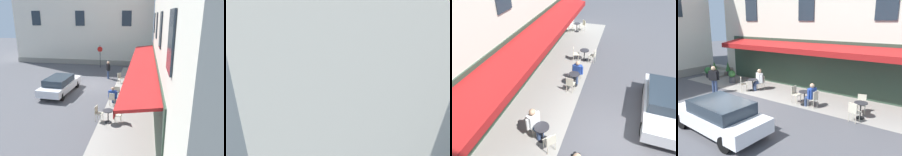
% 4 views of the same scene
% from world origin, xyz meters
% --- Properties ---
extents(ground_plane, '(70.00, 70.00, 0.00)m').
position_xyz_m(ground_plane, '(0.00, 0.00, 0.00)').
color(ground_plane, '#4C4C51').
extents(sidewalk_cafe_terrace, '(20.50, 3.20, 0.01)m').
position_xyz_m(sidewalk_cafe_terrace, '(-3.25, -3.40, 0.00)').
color(sidewalk_cafe_terrace, gray).
rests_on(sidewalk_cafe_terrace, ground_plane).
extents(corner_building_facade, '(10.12, 17.00, 15.00)m').
position_xyz_m(corner_building_facade, '(13.00, 3.50, 7.50)').
color(corner_building_facade, silver).
rests_on(corner_building_facade, ground_plane).
extents(back_alley_steps, '(2.40, 1.75, 0.60)m').
position_xyz_m(back_alley_steps, '(6.60, -4.59, 0.24)').
color(back_alley_steps, gray).
rests_on(back_alley_steps, ground_plane).
extents(cafe_table_near_entrance, '(0.60, 0.60, 0.75)m').
position_xyz_m(cafe_table_near_entrance, '(-3.26, -2.30, 0.49)').
color(cafe_table_near_entrance, black).
rests_on(cafe_table_near_entrance, ground_plane).
extents(cafe_chair_cream_by_window, '(0.45, 0.45, 0.91)m').
position_xyz_m(cafe_chair_cream_by_window, '(-3.89, -2.22, 0.55)').
color(cafe_chair_cream_by_window, beige).
rests_on(cafe_chair_cream_by_window, ground_plane).
extents(cafe_chair_cream_under_awning, '(0.43, 0.43, 0.91)m').
position_xyz_m(cafe_chair_cream_under_awning, '(-2.63, -2.36, 0.55)').
color(cafe_chair_cream_under_awning, beige).
rests_on(cafe_chair_cream_under_awning, ground_plane).
extents(cafe_table_mid_terrace, '(0.60, 0.60, 0.75)m').
position_xyz_m(cafe_table_mid_terrace, '(0.79, -2.59, 0.49)').
color(cafe_table_mid_terrace, black).
rests_on(cafe_table_mid_terrace, ground_plane).
extents(cafe_chair_cream_corner_right, '(0.56, 0.56, 0.91)m').
position_xyz_m(cafe_chair_cream_corner_right, '(1.20, -2.11, 0.55)').
color(cafe_chair_cream_corner_right, beige).
rests_on(cafe_chair_cream_corner_right, ground_plane).
extents(cafe_chair_cream_near_door, '(0.53, 0.53, 0.91)m').
position_xyz_m(cafe_chair_cream_near_door, '(0.54, -3.18, 0.55)').
color(cafe_chair_cream_near_door, beige).
rests_on(cafe_chair_cream_near_door, ground_plane).
extents(cafe_table_streetside, '(0.60, 0.60, 0.75)m').
position_xyz_m(cafe_table_streetside, '(-6.23, -2.36, 0.49)').
color(cafe_table_streetside, black).
rests_on(cafe_table_streetside, ground_plane).
extents(cafe_chair_cream_facing_street, '(0.46, 0.46, 0.91)m').
position_xyz_m(cafe_chair_cream_facing_street, '(-6.12, -1.74, 0.55)').
color(cafe_chair_cream_facing_street, beige).
rests_on(cafe_chair_cream_facing_street, ground_plane).
extents(cafe_chair_cream_corner_left, '(0.49, 0.49, 0.91)m').
position_xyz_m(cafe_chair_cream_corner_left, '(-6.07, -2.97, 0.55)').
color(cafe_chair_cream_corner_left, beige).
rests_on(cafe_chair_cream_corner_left, ground_plane).
extents(seated_patron_in_blue, '(0.56, 0.64, 1.28)m').
position_xyz_m(seated_patron_in_blue, '(-3.67, -2.25, 0.69)').
color(seated_patron_in_blue, navy).
rests_on(seated_patron_in_blue, ground_plane).
extents(seated_companion_in_white, '(0.66, 0.68, 1.37)m').
position_xyz_m(seated_companion_in_white, '(0.63, -2.98, 0.72)').
color(seated_companion_in_white, navy).
rests_on(seated_companion_in_white, ground_plane).
extents(walking_pedestrian_in_black, '(0.65, 0.46, 1.70)m').
position_xyz_m(walking_pedestrian_in_black, '(2.30, -0.85, 0.99)').
color(walking_pedestrian_in_black, navy).
rests_on(walking_pedestrian_in_black, ground_plane).
extents(no_parking_sign, '(0.12, 0.59, 2.60)m').
position_xyz_m(no_parking_sign, '(6.53, 0.84, 1.79)').
color(no_parking_sign, black).
rests_on(no_parking_sign, ground_plane).
extents(potted_plant_under_sign, '(0.50, 0.50, 0.90)m').
position_xyz_m(potted_plant_under_sign, '(3.38, -3.15, 0.47)').
color(potted_plant_under_sign, '#4C4C51').
rests_on(potted_plant_under_sign, ground_plane).
extents(potted_plant_mid_terrace, '(0.42, 0.42, 1.05)m').
position_xyz_m(potted_plant_mid_terrace, '(6.80, -4.19, 0.51)').
color(potted_plant_mid_terrace, brown).
rests_on(potted_plant_mid_terrace, ground_plane).
extents(potted_plant_by_steps, '(0.54, 0.54, 0.83)m').
position_xyz_m(potted_plant_by_steps, '(6.24, -3.17, 0.48)').
color(potted_plant_by_steps, '#2D2D33').
rests_on(potted_plant_by_steps, ground_plane).
extents(potted_plant_entrance_left, '(0.42, 0.42, 1.12)m').
position_xyz_m(potted_plant_entrance_left, '(5.48, -4.54, 0.55)').
color(potted_plant_entrance_left, '#2D2D33').
rests_on(potted_plant_entrance_left, ground_plane).
extents(parked_car_white, '(4.40, 2.04, 1.33)m').
position_xyz_m(parked_car_white, '(-2.10, 2.17, 0.71)').
color(parked_car_white, silver).
rests_on(parked_car_white, ground_plane).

